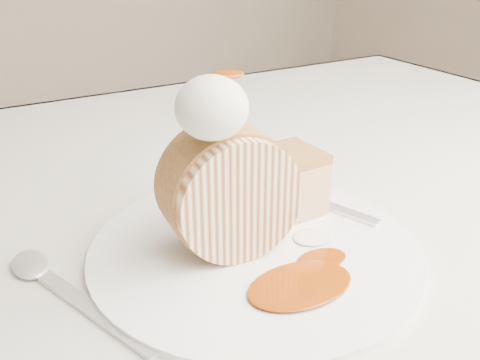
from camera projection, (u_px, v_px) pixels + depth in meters
table at (208, 249)px, 0.67m from camera, size 1.40×0.90×0.75m
plate at (255, 249)px, 0.50m from camera, size 0.31×0.31×0.01m
roulade_slice at (230, 192)px, 0.47m from camera, size 0.12×0.07×0.11m
cake_chunk at (285, 186)px, 0.55m from camera, size 0.07×0.06×0.06m
whipped_cream at (212, 108)px, 0.42m from camera, size 0.06×0.06×0.05m
caramel_drizzle at (227, 66)px, 0.42m from camera, size 0.03×0.02×0.01m
caramel_pool at (300, 285)px, 0.44m from camera, size 0.10×0.06×0.00m
fork at (323, 204)px, 0.57m from camera, size 0.08×0.18×0.00m
spoon at (95, 312)px, 0.42m from camera, size 0.09×0.18×0.00m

